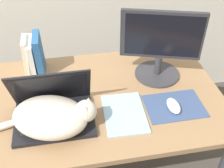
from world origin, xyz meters
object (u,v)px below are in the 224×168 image
object	(u,v)px
cat	(53,116)
book_row	(34,56)
external_monitor	(161,45)
computer_mouse	(174,106)
notepad	(124,113)
laptop	(53,110)

from	to	relation	value
cat	book_row	bearing A→B (deg)	101.21
cat	external_monitor	size ratio (longest dim) A/B	1.13
cat	computer_mouse	size ratio (longest dim) A/B	4.20
cat	computer_mouse	xyz separation A→B (m)	(0.55, 0.02, -0.05)
external_monitor	computer_mouse	bearing A→B (deg)	-90.89
computer_mouse	cat	bearing A→B (deg)	-177.56
notepad	book_row	bearing A→B (deg)	134.65
laptop	cat	world-z (taller)	laptop
book_row	computer_mouse	bearing A→B (deg)	-32.96
laptop	notepad	distance (m)	0.32
external_monitor	computer_mouse	size ratio (longest dim) A/B	3.71
cat	external_monitor	distance (m)	0.63
external_monitor	computer_mouse	distance (m)	0.31
computer_mouse	book_row	xyz separation A→B (m)	(-0.63, 0.41, 0.09)
book_row	notepad	world-z (taller)	book_row
laptop	cat	size ratio (longest dim) A/B	0.78
computer_mouse	notepad	bearing A→B (deg)	178.81
computer_mouse	book_row	bearing A→B (deg)	147.04
external_monitor	computer_mouse	world-z (taller)	external_monitor
external_monitor	notepad	world-z (taller)	external_monitor
laptop	external_monitor	distance (m)	0.61
computer_mouse	laptop	bearing A→B (deg)	175.64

